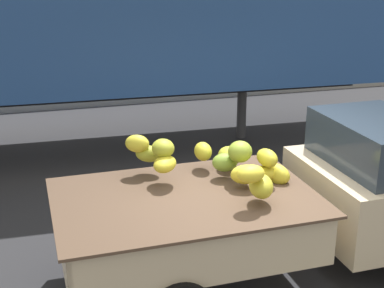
{
  "coord_description": "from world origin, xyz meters",
  "views": [
    {
      "loc": [
        -2.23,
        -5.04,
        3.44
      ],
      "look_at": [
        -0.58,
        0.66,
        1.37
      ],
      "focal_mm": 51.76,
      "sensor_mm": 36.0,
      "label": 1
    }
  ],
  "objects": [
    {
      "name": "semi_trailer",
      "position": [
        -1.81,
        4.68,
        2.54
      ],
      "size": [
        12.08,
        3.0,
        3.95
      ],
      "rotation": [
        0.0,
        0.0,
        -0.04
      ],
      "color": "navy",
      "rests_on": "ground"
    },
    {
      "name": "curb_strip",
      "position": [
        0.0,
        7.98,
        0.08
      ],
      "size": [
        80.0,
        0.8,
        0.16
      ],
      "primitive_type": "cube",
      "color": "gray",
      "rests_on": "ground"
    },
    {
      "name": "pickup_truck",
      "position": [
        0.99,
        -0.04,
        0.88
      ],
      "size": [
        4.73,
        1.87,
        1.7
      ],
      "rotation": [
        0.0,
        0.0,
        0.02
      ],
      "color": "#CCB793",
      "rests_on": "ground"
    },
    {
      "name": "ground",
      "position": [
        0.0,
        0.0,
        0.0
      ],
      "size": [
        220.0,
        220.0,
        0.0
      ],
      "primitive_type": "plane",
      "color": "#28282B"
    }
  ]
}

